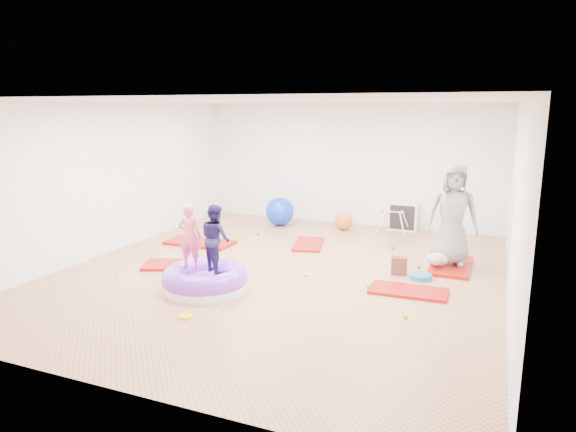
% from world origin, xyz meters
% --- Properties ---
extents(room, '(7.01, 8.01, 2.81)m').
position_xyz_m(room, '(0.00, 0.00, 1.40)').
color(room, tan).
rests_on(room, ground).
extents(gym_mat_front_left, '(1.38, 1.05, 0.05)m').
position_xyz_m(gym_mat_front_left, '(-1.75, -0.39, 0.03)').
color(gym_mat_front_left, '#9C0214').
rests_on(gym_mat_front_left, ground).
extents(gym_mat_mid_left, '(1.35, 0.69, 0.06)m').
position_xyz_m(gym_mat_mid_left, '(-2.23, 1.03, 0.03)').
color(gym_mat_mid_left, '#9C0214').
rests_on(gym_mat_mid_left, ground).
extents(gym_mat_center_back, '(0.78, 1.18, 0.04)m').
position_xyz_m(gym_mat_center_back, '(-0.16, 1.77, 0.02)').
color(gym_mat_center_back, '#9C0214').
rests_on(gym_mat_center_back, ground).
extents(gym_mat_right, '(1.15, 0.60, 0.05)m').
position_xyz_m(gym_mat_right, '(2.14, -0.18, 0.02)').
color(gym_mat_right, '#9C0214').
rests_on(gym_mat_right, ground).
extents(gym_mat_rear_right, '(0.67, 1.32, 0.05)m').
position_xyz_m(gym_mat_rear_right, '(2.61, 1.37, 0.03)').
color(gym_mat_rear_right, '#9C0214').
rests_on(gym_mat_rear_right, ground).
extents(inflatable_cushion, '(1.29, 1.29, 0.41)m').
position_xyz_m(inflatable_cushion, '(-0.72, -1.24, 0.16)').
color(inflatable_cushion, white).
rests_on(inflatable_cushion, ground).
extents(child_pink, '(0.39, 0.28, 0.98)m').
position_xyz_m(child_pink, '(-0.97, -1.22, 0.86)').
color(child_pink, '#FD6283').
rests_on(child_pink, inflatable_cushion).
extents(child_navy, '(0.62, 0.58, 1.01)m').
position_xyz_m(child_navy, '(-0.52, -1.23, 0.88)').
color(child_navy, '#201953').
rests_on(child_navy, inflatable_cushion).
extents(adult_caregiver, '(0.95, 0.72, 1.74)m').
position_xyz_m(adult_caregiver, '(2.57, 1.39, 0.93)').
color(adult_caregiver, gray).
rests_on(adult_caregiver, gym_mat_rear_right).
extents(infant, '(0.39, 0.39, 0.23)m').
position_xyz_m(infant, '(2.40, 1.15, 0.17)').
color(infant, '#AAC2CC').
rests_on(infant, gym_mat_rear_right).
extents(ball_pit_balls, '(3.77, 3.34, 0.07)m').
position_xyz_m(ball_pit_balls, '(1.07, 0.63, 0.03)').
color(ball_pit_balls, '#328D39').
rests_on(ball_pit_balls, ground).
extents(exercise_ball_blue, '(0.66, 0.66, 0.66)m').
position_xyz_m(exercise_ball_blue, '(-1.39, 3.17, 0.33)').
color(exercise_ball_blue, '#0F38DC').
rests_on(exercise_ball_blue, ground).
extents(exercise_ball_orange, '(0.41, 0.41, 0.41)m').
position_xyz_m(exercise_ball_orange, '(0.10, 3.32, 0.21)').
color(exercise_ball_orange, orange).
rests_on(exercise_ball_orange, ground).
extents(infant_play_gym, '(0.65, 0.62, 0.50)m').
position_xyz_m(infant_play_gym, '(1.20, 3.40, 0.33)').
color(infant_play_gym, white).
rests_on(infant_play_gym, ground).
extents(cube_shelf, '(0.63, 0.31, 0.63)m').
position_xyz_m(cube_shelf, '(1.35, 3.79, 0.32)').
color(cube_shelf, white).
rests_on(cube_shelf, ground).
extents(balance_disc, '(0.36, 0.36, 0.08)m').
position_xyz_m(balance_disc, '(2.22, 0.52, 0.04)').
color(balance_disc, '#1B6A8B').
rests_on(balance_disc, ground).
extents(backpack, '(0.28, 0.20, 0.29)m').
position_xyz_m(backpack, '(1.85, 0.63, 0.15)').
color(backpack, maroon).
rests_on(backpack, ground).
extents(yellow_toy, '(0.20, 0.20, 0.03)m').
position_xyz_m(yellow_toy, '(-0.40, -2.24, 0.02)').
color(yellow_toy, '#D8E501').
rests_on(yellow_toy, ground).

